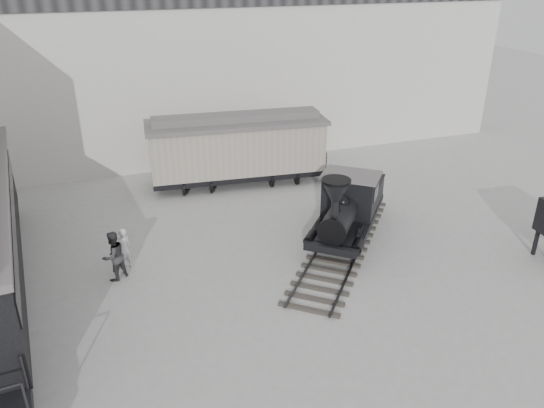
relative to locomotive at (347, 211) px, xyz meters
name	(u,v)px	position (x,y,z in m)	size (l,w,h in m)	color
ground	(335,303)	(-2.31, -3.81, -1.21)	(90.00, 90.00, 0.00)	#9E9E9B
north_wall	(214,56)	(-2.31, 11.17, 4.34)	(34.00, 2.51, 11.00)	silver
locomotive	(347,211)	(0.00, 0.00, 0.00)	(7.49, 8.44, 3.28)	#3C3831
boxcar	(237,147)	(-2.38, 7.06, 0.63)	(8.79, 3.51, 3.51)	black
visitor_a	(124,249)	(-8.45, 0.64, -0.41)	(0.58, 0.38, 1.59)	silver
visitor_b	(113,256)	(-8.84, 0.05, -0.31)	(0.87, 0.68, 1.80)	#353537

